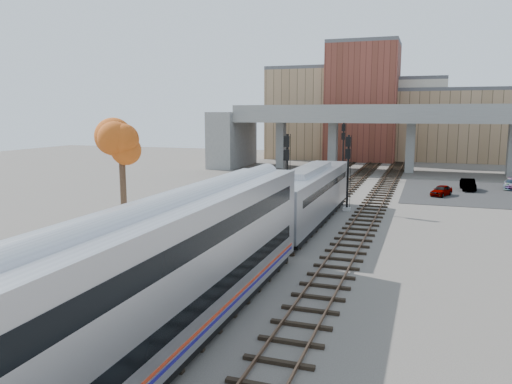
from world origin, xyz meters
The scene contains 17 objects.
ground centered at (0.00, 0.00, 0.00)m, with size 160.00×160.00×0.00m, color #47423D.
platform centered at (-7.25, 0.00, 0.17)m, with size 4.50×60.00×0.35m, color #9E9E99.
yellow_strip centered at (-5.35, 0.00, 0.35)m, with size 0.70×60.00×0.01m, color yellow.
tracks centered at (0.93, 12.50, 0.08)m, with size 10.70×95.00×0.25m.
overpass centered at (4.92, 45.00, 5.81)m, with size 54.00×12.00×9.50m.
buildings_far centered at (1.26, 66.57, 7.88)m, with size 43.00×21.00×20.60m.
parking_lot centered at (14.00, 28.00, 0.02)m, with size 14.00×18.00×0.04m, color black.
locomotive centered at (1.00, 7.93, 2.28)m, with size 3.02×19.05×4.10m.
coach centered at (1.00, -14.68, 2.80)m, with size 3.03×25.00×5.00m.
signal_mast_near centered at (-1.10, 9.21, 3.28)m, with size 0.60×0.64×6.74m.
signal_mast_mid centered at (3.00, 13.86, 3.14)m, with size 0.60×0.64×6.53m.
signal_mast_far centered at (-1.10, 36.56, 3.53)m, with size 0.60×0.64×7.10m.
station_sign centered at (-7.84, -4.39, 1.98)m, with size 0.87×0.33×2.27m.
tree centered at (-10.72, 0.97, 6.01)m, with size 3.60×3.60×8.10m.
car_a centered at (10.88, 24.74, 0.59)m, with size 1.30×3.23×1.10m, color #99999E.
car_b centered at (13.70, 29.59, 0.66)m, with size 1.31×3.76×1.24m, color #99999E.
car_c centered at (18.35, 32.21, 0.61)m, with size 1.59×3.91×1.13m, color #99999E.
Camera 1 is at (9.40, -28.67, 8.37)m, focal length 35.00 mm.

